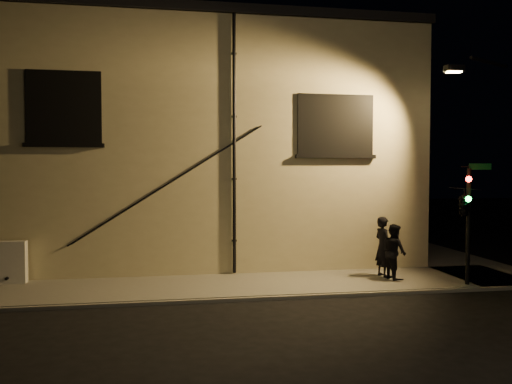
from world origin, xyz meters
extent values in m
plane|color=black|center=(0.00, 0.00, 0.00)|extent=(90.00, 90.00, 0.00)
cube|color=#66645B|center=(-3.00, 1.50, 0.06)|extent=(20.00, 3.00, 0.12)
cube|color=#66645B|center=(6.50, 8.00, 0.06)|extent=(3.00, 16.00, 0.12)
cube|color=#C7BC8E|center=(-3.00, 9.00, 4.25)|extent=(16.00, 12.00, 8.50)
cube|color=black|center=(-3.00, 9.00, 8.65)|extent=(16.20, 12.20, 0.30)
cube|color=black|center=(-7.00, 2.98, 5.40)|extent=(2.20, 0.10, 2.20)
cube|color=black|center=(-7.00, 3.00, 5.40)|extent=(1.98, 0.05, 1.98)
cube|color=black|center=(1.60, 2.98, 5.00)|extent=(2.60, 0.10, 2.00)
cube|color=black|center=(1.60, 3.00, 5.00)|extent=(2.38, 0.05, 1.78)
cylinder|color=black|center=(-1.80, 2.92, 4.31)|extent=(0.11, 0.11, 8.30)
cylinder|color=black|center=(-4.00, 2.95, 3.00)|extent=(5.96, 0.04, 3.75)
cylinder|color=black|center=(-3.88, 2.95, 3.06)|extent=(5.96, 0.04, 3.75)
imported|color=black|center=(2.79, 1.78, 1.07)|extent=(0.58, 0.77, 1.90)
imported|color=black|center=(2.97, 1.35, 0.97)|extent=(0.73, 0.89, 1.71)
cylinder|color=black|center=(4.77, 0.30, 1.83)|extent=(0.12, 0.12, 3.41)
imported|color=black|center=(4.55, 0.18, 2.55)|extent=(0.68, 2.09, 0.83)
sphere|color=#FF140C|center=(4.57, 0.00, 3.22)|extent=(0.17, 0.17, 0.17)
sphere|color=#14FF3F|center=(4.57, 0.00, 2.65)|extent=(0.17, 0.17, 0.17)
cube|color=#0C4C1E|center=(5.12, 0.30, 3.58)|extent=(0.70, 0.03, 0.18)
cylinder|color=black|center=(5.54, 0.56, 6.68)|extent=(1.82, 0.99, 0.10)
cube|color=black|center=(4.74, 1.11, 6.58)|extent=(0.55, 0.28, 0.18)
cube|color=#FFC672|center=(4.74, 1.11, 6.48)|extent=(0.42, 0.20, 0.04)
camera|label=1|loc=(-3.75, -13.01, 3.44)|focal=35.00mm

